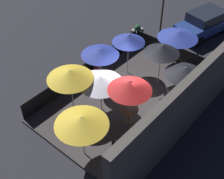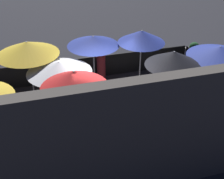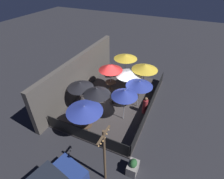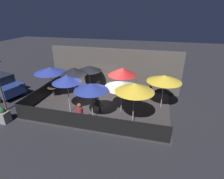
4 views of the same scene
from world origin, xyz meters
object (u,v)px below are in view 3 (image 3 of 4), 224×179
object	(u,v)px
patio_chair_1	(111,73)
light_post	(104,154)
patio_umbrella_3	(80,85)
patron_0	(145,106)
patio_chair_0	(91,94)
patio_chair_2	(113,99)
patio_umbrella_4	(139,84)
patio_umbrella_6	(129,73)
dining_table_1	(87,126)
planter_box	(133,167)
patio_umbrella_0	(111,67)
patio_umbrella_5	(97,91)
patio_umbrella_2	(125,93)
patio_chair_3	(128,97)
patio_umbrella_1	(84,109)
dining_table_0	(111,83)
patio_umbrella_7	(145,67)
patio_umbrella_8	(126,56)

from	to	relation	value
patio_chair_1	light_post	size ratio (longest dim) A/B	0.27
patio_umbrella_3	patron_0	distance (m)	4.87
patio_chair_0	patio_chair_2	bearing A→B (deg)	-60.30
patio_umbrella_4	patio_umbrella_6	distance (m)	1.95
dining_table_1	patio_chair_1	xyz separation A→B (m)	(6.86, 1.50, -0.06)
planter_box	patio_chair_2	bearing A→B (deg)	35.20
patio_umbrella_4	dining_table_1	size ratio (longest dim) A/B	2.95
patio_umbrella_0	light_post	distance (m)	7.75
patio_umbrella_4	patio_umbrella_5	xyz separation A→B (m)	(-2.10, 2.23, 0.05)
patio_umbrella_2	planter_box	xyz separation A→B (m)	(-3.36, -1.85, -1.91)
dining_table_1	patio_chair_3	xyz separation A→B (m)	(3.98, -1.25, -0.07)
patio_chair_3	light_post	bearing A→B (deg)	128.87
patio_umbrella_1	patio_chair_3	size ratio (longest dim) A/B	2.39
patio_chair_0	patio_chair_1	bearing A→B (deg)	23.12
patio_umbrella_4	patio_chair_2	distance (m)	2.45
patio_chair_1	patio_umbrella_0	bearing A→B (deg)	0.00
dining_table_1	patio_chair_0	size ratio (longest dim) A/B	0.81
patio_umbrella_6	patio_chair_0	xyz separation A→B (m)	(-2.16, 2.28, -1.34)
patio_umbrella_2	dining_table_0	world-z (taller)	patio_umbrella_2
patio_umbrella_3	patio_umbrella_7	xyz separation A→B (m)	(3.96, -3.58, 0.34)
patio_umbrella_2	patio_umbrella_8	world-z (taller)	patio_umbrella_2
dining_table_1	patio_chair_3	bearing A→B (deg)	-17.43
patio_umbrella_2	patio_umbrella_6	distance (m)	3.25
patio_umbrella_4	planter_box	distance (m)	5.51
patio_umbrella_7	planter_box	xyz separation A→B (m)	(-7.37, -1.68, -1.87)
patio_umbrella_5	dining_table_0	xyz separation A→B (m)	(3.29, 0.55, -1.51)
patio_umbrella_8	patron_0	distance (m)	5.58
patio_umbrella_6	planter_box	size ratio (longest dim) A/B	2.17
patio_umbrella_7	patio_umbrella_2	bearing A→B (deg)	177.51
patio_chair_1	patio_umbrella_7	bearing A→B (deg)	54.28
patio_umbrella_5	patio_umbrella_7	world-z (taller)	patio_umbrella_7
patio_chair_3	light_post	world-z (taller)	light_post
patio_umbrella_6	patron_0	distance (m)	3.01
patio_umbrella_6	patio_chair_1	bearing A→B (deg)	55.58
patio_umbrella_6	light_post	xyz separation A→B (m)	(-7.37, -1.55, 0.04)
patio_umbrella_1	patio_umbrella_4	world-z (taller)	patio_umbrella_1
patio_umbrella_8	patio_chair_0	xyz separation A→B (m)	(-4.61, 1.06, -1.50)
patio_chair_0	patio_chair_3	world-z (taller)	patio_chair_3
patio_chair_1	patio_chair_2	xyz separation A→B (m)	(-3.52, -1.80, -0.04)
patio_umbrella_3	dining_table_0	size ratio (longest dim) A/B	2.26
dining_table_0	patio_umbrella_1	bearing A→B (deg)	-172.27
patron_0	patio_umbrella_0	bearing A→B (deg)	-141.90
light_post	patio_umbrella_8	bearing A→B (deg)	15.79
patio_umbrella_6	dining_table_1	distance (m)	5.50
patio_umbrella_1	light_post	bearing A→B (deg)	-131.64
patio_umbrella_2	patio_chair_1	size ratio (longest dim) A/B	2.57
patio_umbrella_2	patio_chair_3	size ratio (longest dim) A/B	2.58
patio_umbrella_6	patio_umbrella_8	world-z (taller)	patio_umbrella_8
patio_chair_3	light_post	xyz separation A→B (m)	(-6.07, -1.09, 1.37)
patio_umbrella_8	patio_chair_2	distance (m)	4.72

